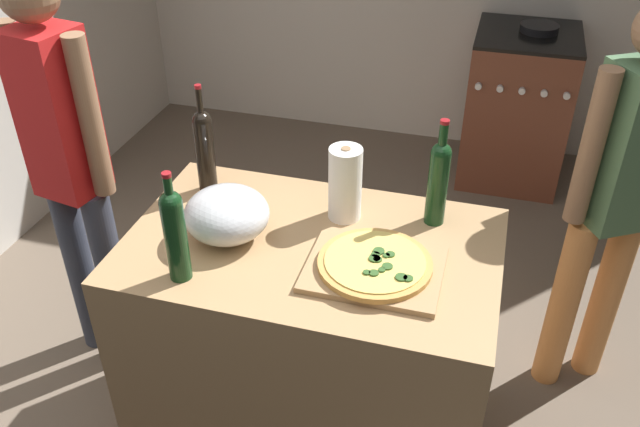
# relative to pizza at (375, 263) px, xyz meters

# --- Properties ---
(ground_plane) EXTENTS (4.37, 3.71, 0.02)m
(ground_plane) POSITION_rel_pizza_xyz_m (-0.21, 1.07, -0.92)
(ground_plane) COLOR #6B5B4C
(counter) EXTENTS (1.18, 0.74, 0.88)m
(counter) POSITION_rel_pizza_xyz_m (-0.22, 0.08, -0.47)
(counter) COLOR tan
(counter) RESTS_ON ground_plane
(cutting_board) EXTENTS (0.40, 0.32, 0.02)m
(cutting_board) POSITION_rel_pizza_xyz_m (-0.00, 0.00, -0.02)
(cutting_board) COLOR tan
(cutting_board) RESTS_ON counter
(pizza) EXTENTS (0.34, 0.34, 0.03)m
(pizza) POSITION_rel_pizza_xyz_m (0.00, 0.00, 0.00)
(pizza) COLOR tan
(pizza) RESTS_ON cutting_board
(mixing_bowl) EXTENTS (0.27, 0.27, 0.16)m
(mixing_bowl) POSITION_rel_pizza_xyz_m (-0.49, 0.05, 0.05)
(mixing_bowl) COLOR #B2B2B7
(mixing_bowl) RESTS_ON counter
(paper_towel_roll) EXTENTS (0.11, 0.11, 0.26)m
(paper_towel_roll) POSITION_rel_pizza_xyz_m (-0.16, 0.26, 0.10)
(paper_towel_roll) COLOR white
(paper_towel_roll) RESTS_ON counter
(wine_bottle_green) EXTENTS (0.07, 0.07, 0.40)m
(wine_bottle_green) POSITION_rel_pizza_xyz_m (-0.66, 0.29, 0.14)
(wine_bottle_green) COLOR black
(wine_bottle_green) RESTS_ON counter
(wine_bottle_clear) EXTENTS (0.07, 0.07, 0.37)m
(wine_bottle_clear) POSITION_rel_pizza_xyz_m (0.13, 0.31, 0.13)
(wine_bottle_clear) COLOR #143819
(wine_bottle_clear) RESTS_ON counter
(wine_bottle_dark) EXTENTS (0.07, 0.07, 0.35)m
(wine_bottle_dark) POSITION_rel_pizza_xyz_m (-0.54, -0.18, 0.13)
(wine_bottle_dark) COLOR #143819
(wine_bottle_dark) RESTS_ON counter
(stove) EXTENTS (0.57, 0.63, 0.93)m
(stove) POSITION_rel_pizza_xyz_m (0.40, 2.27, -0.46)
(stove) COLOR brown
(stove) RESTS_ON ground_plane
(person_in_stripes) EXTENTS (0.37, 0.23, 1.64)m
(person_in_stripes) POSITION_rel_pizza_xyz_m (-1.19, 0.25, 0.03)
(person_in_stripes) COLOR #383D4C
(person_in_stripes) RESTS_ON ground_plane
(person_in_red) EXTENTS (0.34, 0.28, 1.56)m
(person_in_red) POSITION_rel_pizza_xyz_m (0.72, 0.65, -0.02)
(person_in_red) COLOR #D88C4C
(person_in_red) RESTS_ON ground_plane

